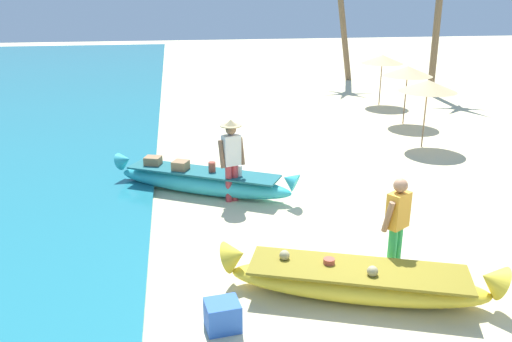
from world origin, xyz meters
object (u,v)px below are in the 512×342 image
person_tourist_customer (397,221)px  cooler_box (223,315)px  boat_cyan_midground (202,181)px  person_vendor_hatted (231,155)px  boat_yellow_foreground (357,281)px

person_tourist_customer → cooler_box: bearing=-159.6°
boat_cyan_midground → person_vendor_hatted: (0.59, -0.53, 0.73)m
boat_yellow_foreground → cooler_box: (-2.00, -0.44, -0.07)m
person_tourist_customer → cooler_box: (-2.82, -1.05, -0.70)m
boat_yellow_foreground → person_tourist_customer: bearing=36.6°
boat_yellow_foreground → boat_cyan_midground: size_ratio=0.99×
person_tourist_customer → boat_yellow_foreground: bearing=-143.4°
boat_cyan_midground → cooler_box: size_ratio=8.97×
boat_yellow_foreground → boat_cyan_midground: boat_cyan_midground is taller
person_vendor_hatted → person_tourist_customer: size_ratio=1.12×
boat_yellow_foreground → cooler_box: 2.05m
person_vendor_hatted → cooler_box: (-0.62, -4.42, -0.83)m
person_vendor_hatted → boat_cyan_midground: bearing=138.1°
person_vendor_hatted → person_tourist_customer: 4.03m
boat_yellow_foreground → person_tourist_customer: (0.82, 0.61, 0.63)m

